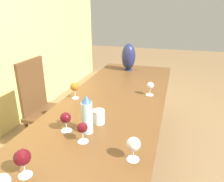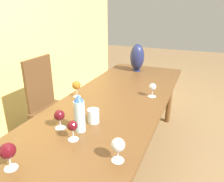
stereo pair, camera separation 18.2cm
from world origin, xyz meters
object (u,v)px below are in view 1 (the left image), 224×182
(vase, at_px, (128,57))
(wine_glass_3, at_px, (134,145))
(chair_far, at_px, (45,106))
(wine_glass_1, at_px, (150,86))
(wine_glass_0, at_px, (22,158))
(wine_glass_6, at_px, (66,118))
(wine_glass_2, at_px, (75,87))
(water_tumbler, at_px, (99,117))
(wine_glass_5, at_px, (82,128))
(wine_glass_4, at_px, (3,182))
(water_bottle, at_px, (87,115))

(vase, xyz_separation_m, wine_glass_3, (-1.69, -0.41, -0.08))
(wine_glass_3, distance_m, chair_far, 1.39)
(wine_glass_1, bearing_deg, wine_glass_0, 159.88)
(wine_glass_3, bearing_deg, vase, 13.56)
(wine_glass_0, bearing_deg, wine_glass_6, 0.12)
(wine_glass_2, bearing_deg, water_tumbler, -135.37)
(wine_glass_0, bearing_deg, wine_glass_5, -23.58)
(vase, distance_m, wine_glass_5, 1.62)
(wine_glass_3, height_order, wine_glass_4, wine_glass_3)
(water_bottle, xyz_separation_m, wine_glass_5, (-0.11, -0.01, -0.03))
(wine_glass_1, height_order, wine_glass_2, wine_glass_2)
(wine_glass_1, xyz_separation_m, wine_glass_3, (-0.94, -0.03, 0.01))
(wine_glass_0, relative_size, wine_glass_3, 1.08)
(wine_glass_1, relative_size, wine_glass_3, 0.92)
(wine_glass_3, distance_m, wine_glass_6, 0.50)
(vase, relative_size, wine_glass_4, 2.64)
(wine_glass_4, relative_size, chair_far, 0.13)
(vase, distance_m, wine_glass_2, 1.05)
(wine_glass_2, height_order, wine_glass_3, wine_glass_2)
(water_tumbler, bearing_deg, wine_glass_5, 175.50)
(wine_glass_6, bearing_deg, chair_far, 42.81)
(wine_glass_4, bearing_deg, wine_glass_1, -17.73)
(wine_glass_1, bearing_deg, water_bottle, 158.21)
(wine_glass_2, distance_m, wine_glass_3, 0.94)
(wine_glass_4, distance_m, wine_glass_5, 0.50)
(wine_glass_1, xyz_separation_m, wine_glass_6, (-0.78, 0.44, 0.00))
(wine_glass_5, xyz_separation_m, wine_glass_6, (0.08, 0.15, -0.00))
(wine_glass_4, height_order, wine_glass_6, wine_glass_6)
(wine_glass_4, bearing_deg, wine_glass_3, -48.89)
(water_bottle, relative_size, wine_glass_2, 1.74)
(wine_glass_3, distance_m, wine_glass_5, 0.33)
(wine_glass_6, bearing_deg, water_tumbler, -47.11)
(wine_glass_1, bearing_deg, wine_glass_5, 161.30)
(wine_glass_1, bearing_deg, chair_far, 96.45)
(wine_glass_0, distance_m, wine_glass_6, 0.42)
(wine_glass_0, distance_m, chair_far, 1.28)
(wine_glass_5, bearing_deg, wine_glass_0, 156.42)
(wine_glass_0, bearing_deg, wine_glass_2, 11.11)
(vase, bearing_deg, wine_glass_4, 178.48)
(water_bottle, xyz_separation_m, wine_glass_4, (-0.59, 0.13, -0.03))
(wine_glass_2, bearing_deg, wine_glass_5, -150.84)
(wine_glass_5, relative_size, wine_glass_6, 0.98)
(wine_glass_5, distance_m, wine_glass_6, 0.17)
(water_tumbler, bearing_deg, wine_glass_4, 167.76)
(vase, bearing_deg, wine_glass_1, -153.70)
(vase, relative_size, wine_glass_1, 2.70)
(wine_glass_1, relative_size, wine_glass_4, 0.98)
(wine_glass_1, height_order, chair_far, chair_far)
(water_bottle, relative_size, wine_glass_3, 1.89)
(wine_glass_2, bearing_deg, water_bottle, -146.55)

